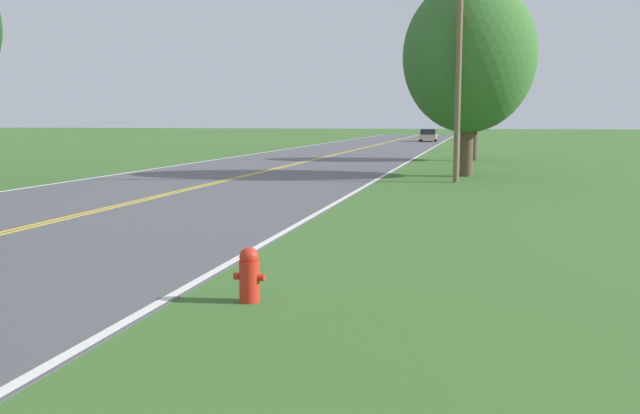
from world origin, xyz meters
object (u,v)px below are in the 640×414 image
object	(u,v)px
tree_left_verge	(469,57)
tree_behind_sign	(475,86)
car_champagne_hatchback_mid_near	(428,135)
fire_hydrant	(249,274)

from	to	relation	value
tree_left_verge	tree_behind_sign	xyz separation A→B (m)	(0.15, 12.61, -0.70)
tree_left_verge	car_champagne_hatchback_mid_near	world-z (taller)	tree_left_verge
fire_hydrant	tree_left_verge	world-z (taller)	tree_left_verge
tree_behind_sign	car_champagne_hatchback_mid_near	bearing A→B (deg)	98.52
tree_left_verge	car_champagne_hatchback_mid_near	distance (m)	51.28
car_champagne_hatchback_mid_near	tree_left_verge	bearing A→B (deg)	5.11
car_champagne_hatchback_mid_near	fire_hydrant	bearing A→B (deg)	1.25
fire_hydrant	car_champagne_hatchback_mid_near	world-z (taller)	car_champagne_hatchback_mid_near
fire_hydrant	tree_behind_sign	bearing A→B (deg)	85.74
fire_hydrant	tree_behind_sign	size ratio (longest dim) A/B	0.10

